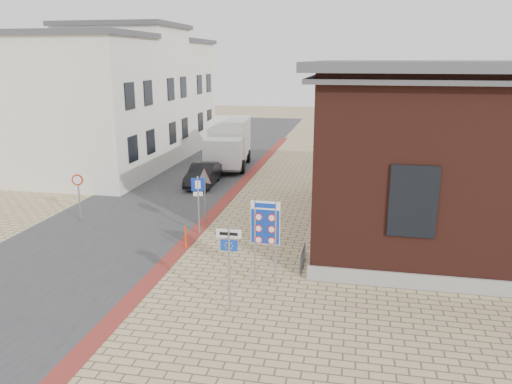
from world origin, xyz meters
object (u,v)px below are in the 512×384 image
Objects in this scene: box_truck at (228,143)px; essen_sign at (229,254)px; sedan at (203,175)px; bollard at (185,237)px; border_sign at (265,225)px; parking_sign at (198,195)px.

box_truck is 2.34× the size of essen_sign.
sedan reaches higher than bollard.
box_truck is at bearing 85.85° from sedan.
sedan is 13.04m from border_sign.
box_truck reaches higher than parking_sign.
sedan is 1.40× the size of border_sign.
box_truck reaches higher than bollard.
box_truck is at bearing 110.17° from border_sign.
parking_sign is at bearing 132.99° from border_sign.
border_sign is 5.26m from parking_sign.
essen_sign is 1.08× the size of parking_sign.
parking_sign is at bearing 114.51° from essen_sign.
sedan is at bearing -98.31° from box_truck.
box_truck is 12.96m from parking_sign.
box_truck is 19.38m from essen_sign.
sedan is 14.60m from essen_sign.
essen_sign reaches higher than parking_sign.
bollard is at bearing -79.06° from sedan.
essen_sign reaches higher than bollard.
border_sign is at bearing -65.08° from parking_sign.
bollard is at bearing -88.43° from box_truck.
parking_sign is (2.21, -7.71, 1.01)m from sedan.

